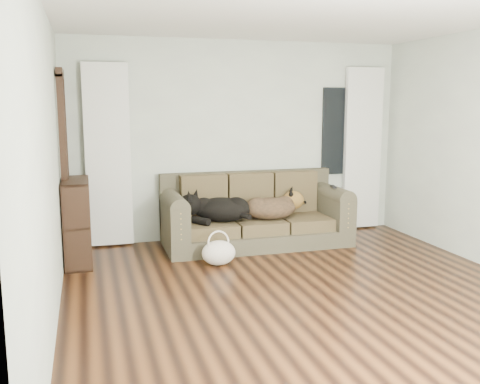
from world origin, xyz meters
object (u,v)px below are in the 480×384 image
object	(u,v)px
tote_bag	(219,251)
bookshelf	(77,220)
sofa	(256,210)
dog_black_lab	(218,211)
dog_shepherd	(273,207)

from	to	relation	value
tote_bag	bookshelf	bearing A→B (deg)	161.10
sofa	dog_black_lab	distance (m)	0.51
sofa	dog_shepherd	xyz separation A→B (m)	(0.19, -0.08, 0.04)
sofa	dog_black_lab	xyz separation A→B (m)	(-0.51, -0.04, 0.03)
dog_black_lab	dog_shepherd	xyz separation A→B (m)	(0.70, -0.04, 0.01)
sofa	bookshelf	world-z (taller)	bookshelf
dog_shepherd	bookshelf	xyz separation A→B (m)	(-2.37, -0.12, 0.01)
dog_black_lab	tote_bag	distance (m)	0.77
dog_shepherd	tote_bag	world-z (taller)	dog_shepherd
dog_shepherd	bookshelf	distance (m)	2.37
dog_black_lab	bookshelf	xyz separation A→B (m)	(-1.67, -0.16, 0.02)
tote_bag	bookshelf	world-z (taller)	bookshelf
dog_black_lab	tote_bag	xyz separation A→B (m)	(-0.17, -0.68, -0.32)
dog_black_lab	tote_bag	size ratio (longest dim) A/B	1.85
sofa	dog_black_lab	world-z (taller)	sofa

